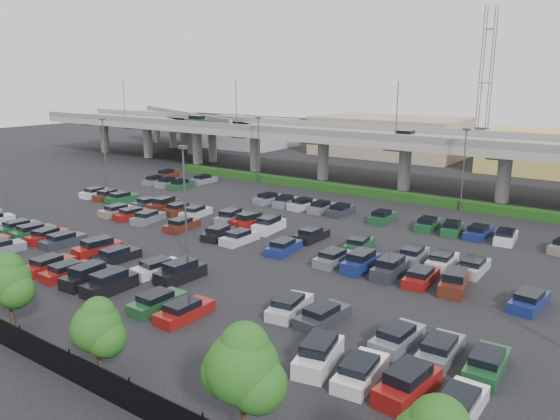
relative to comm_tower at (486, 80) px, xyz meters
The scene contains 8 objects.
ground 75.73m from the comm_tower, 93.09° to the right, with size 280.00×280.00×0.00m, color black.
overpass 43.10m from the comm_tower, 95.78° to the right, with size 150.00×13.00×15.80m.
on_ramp 64.67m from the comm_tower, 151.11° to the right, with size 50.93×30.13×8.80m.
hedge 51.42m from the comm_tower, 94.67° to the right, with size 66.00×1.60×1.10m, color #173810.
parked_cars 79.63m from the comm_tower, 93.31° to the right, with size 63.05×41.65×1.67m.
light_poles 73.06m from the comm_tower, 96.44° to the right, with size 66.90×48.38×10.30m.
distant_buildings 18.96m from the comm_tower, 55.50° to the right, with size 138.00×24.00×9.00m.
comm_tower is the anchor object (origin of this frame).
Camera 1 is at (36.21, -43.37, 16.58)m, focal length 35.00 mm.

